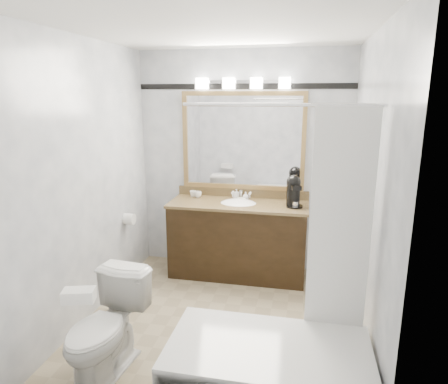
{
  "coord_description": "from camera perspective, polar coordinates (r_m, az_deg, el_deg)",
  "views": [
    {
      "loc": [
        0.71,
        -3.17,
        2.02
      ],
      "look_at": [
        -0.02,
        0.35,
        1.13
      ],
      "focal_mm": 32.0,
      "sensor_mm": 36.0,
      "label": 1
    }
  ],
  "objects": [
    {
      "name": "tp_roll",
      "position": [
        4.46,
        -13.38,
        -3.76
      ],
      "size": [
        0.11,
        0.12,
        0.12
      ],
      "primitive_type": "cylinder",
      "rotation": [
        0.0,
        1.57,
        0.0
      ],
      "color": "white",
      "rests_on": "room"
    },
    {
      "name": "vanity_light_bar",
      "position": [
        4.46,
        2.68,
        15.29
      ],
      "size": [
        1.02,
        0.14,
        0.12
      ],
      "color": "silver",
      "rests_on": "room"
    },
    {
      "name": "accent_stripe",
      "position": [
        4.52,
        2.82,
        14.84
      ],
      "size": [
        2.4,
        0.01,
        0.06
      ],
      "primitive_type": "cube",
      "color": "black",
      "rests_on": "room"
    },
    {
      "name": "vanity",
      "position": [
        4.53,
        2.02,
        -6.53
      ],
      "size": [
        1.53,
        0.58,
        0.97
      ],
      "color": "black",
      "rests_on": "ground"
    },
    {
      "name": "soap_bottle_b",
      "position": [
        4.52,
        3.11,
        -0.57
      ],
      "size": [
        0.08,
        0.08,
        0.09
      ],
      "primitive_type": "imported",
      "rotation": [
        0.0,
        0.0,
        -0.13
      ],
      "color": "white",
      "rests_on": "vanity"
    },
    {
      "name": "soap_bottle_a",
      "position": [
        4.57,
        1.8,
        -0.26
      ],
      "size": [
        0.07,
        0.07,
        0.11
      ],
      "primitive_type": "imported",
      "rotation": [
        0.0,
        0.0,
        -0.42
      ],
      "color": "white",
      "rests_on": "vanity"
    },
    {
      "name": "mirror",
      "position": [
        4.54,
        2.7,
        7.26
      ],
      "size": [
        1.4,
        0.04,
        1.1
      ],
      "color": "#A27E49",
      "rests_on": "room"
    },
    {
      "name": "coffee_maker",
      "position": [
        4.3,
        9.92,
        0.25
      ],
      "size": [
        0.18,
        0.22,
        0.34
      ],
      "rotation": [
        0.0,
        0.0,
        0.35
      ],
      "color": "black",
      "rests_on": "vanity"
    },
    {
      "name": "bathtub",
      "position": [
        2.87,
        6.82,
        -23.6
      ],
      "size": [
        1.3,
        0.75,
        1.96
      ],
      "color": "white",
      "rests_on": "ground"
    },
    {
      "name": "cup_left",
      "position": [
        4.64,
        -3.78,
        -0.34
      ],
      "size": [
        0.09,
        0.09,
        0.07
      ],
      "primitive_type": "imported",
      "rotation": [
        0.0,
        0.0,
        -0.02
      ],
      "color": "white",
      "rests_on": "vanity"
    },
    {
      "name": "toilet",
      "position": [
        3.16,
        -16.64,
        -18.19
      ],
      "size": [
        0.5,
        0.77,
        0.74
      ],
      "primitive_type": "imported",
      "rotation": [
        0.0,
        0.0,
        -0.12
      ],
      "color": "white",
      "rests_on": "ground"
    },
    {
      "name": "tissue_box",
      "position": [
        2.76,
        -20.03,
        -13.71
      ],
      "size": [
        0.22,
        0.16,
        0.08
      ],
      "primitive_type": "cube",
      "rotation": [
        0.0,
        0.0,
        0.28
      ],
      "color": "white",
      "rests_on": "toilet"
    },
    {
      "name": "room",
      "position": [
        3.34,
        -0.82,
        0.53
      ],
      "size": [
        2.42,
        2.62,
        2.52
      ],
      "color": "#9A8A68",
      "rests_on": "ground"
    },
    {
      "name": "soap_bar",
      "position": [
        4.51,
        2.58,
        -1.01
      ],
      "size": [
        0.09,
        0.06,
        0.03
      ],
      "primitive_type": "cube",
      "rotation": [
        0.0,
        0.0,
        -0.04
      ],
      "color": "beige",
      "rests_on": "vanity"
    },
    {
      "name": "cup_right",
      "position": [
        4.68,
        -4.46,
        -0.24
      ],
      "size": [
        0.1,
        0.1,
        0.07
      ],
      "primitive_type": "imported",
      "rotation": [
        0.0,
        0.0,
        0.37
      ],
      "color": "white",
      "rests_on": "vanity"
    }
  ]
}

